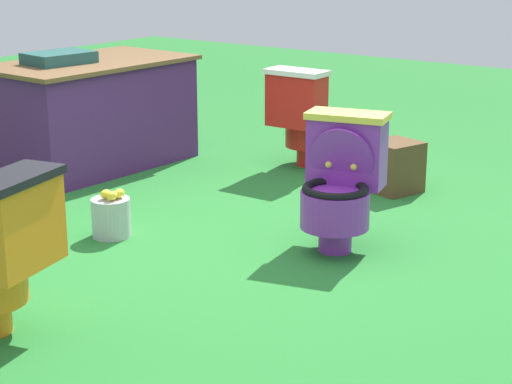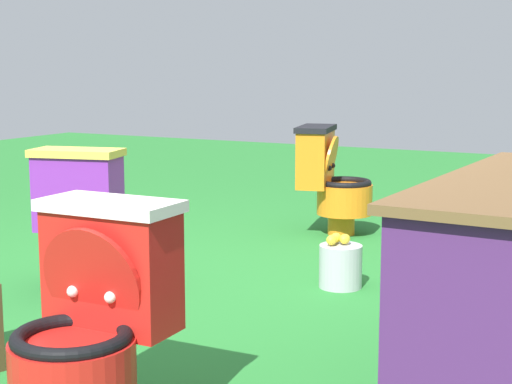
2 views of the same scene
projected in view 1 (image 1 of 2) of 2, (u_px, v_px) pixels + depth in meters
ground at (229, 235)px, 5.11m from camera, size 14.00×14.00×0.00m
toilet_purple at (340, 181)px, 4.82m from camera, size 0.58×0.51×0.73m
toilet_red at (304, 117)px, 6.46m from camera, size 0.50×0.44×0.73m
vendor_table at (91, 113)px, 6.49m from camera, size 1.49×0.92×0.85m
small_crate at (394, 167)px, 5.92m from camera, size 0.37×0.36×0.34m
lemon_bucket at (111, 216)px, 5.06m from camera, size 0.22×0.22×0.28m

